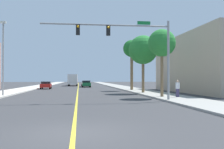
{
  "coord_description": "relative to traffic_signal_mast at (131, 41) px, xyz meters",
  "views": [
    {
      "loc": [
        0.19,
        -9.29,
        1.91
      ],
      "look_at": [
        3.93,
        20.14,
        2.36
      ],
      "focal_mm": 41.69,
      "sensor_mm": 36.0,
      "label": 1
    }
  ],
  "objects": [
    {
      "name": "palm_mid",
      "position": [
        3.83,
        11.06,
        0.5
      ],
      "size": [
        3.65,
        3.65,
        7.22
      ],
      "color": "brown",
      "rests_on": "sidewalk_right"
    },
    {
      "name": "pedestrian",
      "position": [
        5.09,
        2.73,
        -4.06
      ],
      "size": [
        0.38,
        0.38,
        1.59
      ],
      "rotation": [
        0.0,
        0.0,
        0.06
      ],
      "color": "#3F3859",
      "rests_on": "sidewalk_right"
    },
    {
      "name": "street_lamp",
      "position": [
        -12.13,
        7.45,
        -0.53
      ],
      "size": [
        0.56,
        0.28,
        7.78
      ],
      "color": "gray",
      "rests_on": "sidewalk_left"
    },
    {
      "name": "car_green",
      "position": [
        -2.64,
        35.61,
        -4.23
      ],
      "size": [
        1.84,
        4.1,
        1.46
      ],
      "rotation": [
        0.0,
        0.0,
        0.01
      ],
      "color": "#196638",
      "rests_on": "ground"
    },
    {
      "name": "sidewalk_left",
      "position": [
        -13.58,
        30.3,
        -4.92
      ],
      "size": [
        3.9,
        168.0,
        0.15
      ],
      "primitive_type": "cube",
      "color": "beige",
      "rests_on": "ground"
    },
    {
      "name": "car_gray",
      "position": [
        -2.75,
        42.25,
        -4.26
      ],
      "size": [
        1.9,
        4.25,
        1.37
      ],
      "rotation": [
        0.0,
        0.0,
        0.03
      ],
      "color": "slate",
      "rests_on": "ground"
    },
    {
      "name": "palm_near",
      "position": [
        3.82,
        3.53,
        0.32
      ],
      "size": [
        2.69,
        2.69,
        6.58
      ],
      "color": "brown",
      "rests_on": "sidewalk_right"
    },
    {
      "name": "delivery_truck",
      "position": [
        -5.8,
        47.29,
        -3.4
      ],
      "size": [
        2.45,
        8.73,
        2.97
      ],
      "rotation": [
        0.0,
        0.0,
        -0.01
      ],
      "color": "red",
      "rests_on": "ground"
    },
    {
      "name": "traffic_signal_mast",
      "position": [
        0.0,
        0.0,
        0.0
      ],
      "size": [
        10.62,
        0.36,
        6.59
      ],
      "color": "gray",
      "rests_on": "sidewalk_right"
    },
    {
      "name": "ground",
      "position": [
        -4.4,
        30.3,
        -4.99
      ],
      "size": [
        192.0,
        192.0,
        0.0
      ],
      "primitive_type": "plane",
      "color": "#38383A"
    },
    {
      "name": "sidewalk_right",
      "position": [
        4.78,
        30.3,
        -4.92
      ],
      "size": [
        3.9,
        168.0,
        0.15
      ],
      "primitive_type": "cube",
      "color": "#9E9B93",
      "rests_on": "ground"
    },
    {
      "name": "car_red",
      "position": [
        -10.19,
        27.47,
        -4.28
      ],
      "size": [
        1.94,
        4.1,
        1.36
      ],
      "rotation": [
        0.0,
        0.0,
        3.18
      ],
      "color": "red",
      "rests_on": "ground"
    },
    {
      "name": "palm_far",
      "position": [
        3.9,
        18.6,
        1.39
      ],
      "size": [
        2.66,
        2.66,
        7.76
      ],
      "color": "brown",
      "rests_on": "sidewalk_right"
    },
    {
      "name": "lane_marking_center",
      "position": [
        -4.4,
        30.3,
        -4.99
      ],
      "size": [
        0.16,
        144.0,
        0.01
      ],
      "primitive_type": "cube",
      "color": "yellow",
      "rests_on": "ground"
    }
  ]
}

